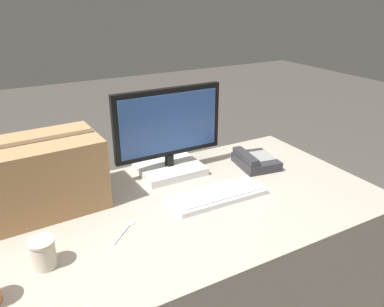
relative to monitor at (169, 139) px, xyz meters
name	(u,v)px	position (x,y,z in m)	size (l,w,h in m)	color
office_desk	(171,281)	(-0.15, -0.30, -0.55)	(1.80, 0.90, 0.75)	#A89E8E
monitor	(169,139)	(0.00, 0.00, 0.00)	(0.53, 0.25, 0.41)	white
keyboard	(218,195)	(0.07, -0.32, -0.16)	(0.42, 0.16, 0.03)	silver
desk_phone	(255,161)	(0.40, -0.15, -0.14)	(0.21, 0.23, 0.07)	#2D2D33
paper_cup_right	(43,253)	(-0.64, -0.42, -0.12)	(0.08, 0.08, 0.10)	beige
spoon	(127,227)	(-0.34, -0.35, -0.17)	(0.13, 0.13, 0.00)	silver
cardboard_box	(46,174)	(-0.56, -0.05, -0.03)	(0.43, 0.31, 0.29)	#9E754C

